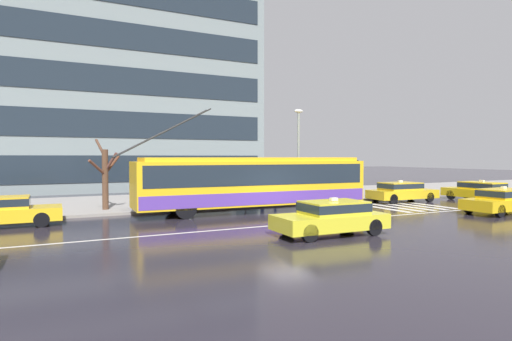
# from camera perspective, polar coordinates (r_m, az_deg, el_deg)

# --- Properties ---
(ground_plane) EXTENTS (160.00, 160.00, 0.00)m
(ground_plane) POSITION_cam_1_polar(r_m,az_deg,el_deg) (19.72, 4.75, -6.65)
(ground_plane) COLOR #26222B
(sidewalk_slab) EXTENTS (80.00, 10.00, 0.14)m
(sidewalk_slab) POSITION_cam_1_polar(r_m,az_deg,el_deg) (28.55, -5.47, -3.86)
(sidewalk_slab) COLOR gray
(sidewalk_slab) RESTS_ON ground_plane
(crosswalk_stripe_edge_near) EXTENTS (0.44, 4.40, 0.01)m
(crosswalk_stripe_edge_near) POSITION_cam_1_polar(r_m,az_deg,el_deg) (24.96, 16.72, -4.91)
(crosswalk_stripe_edge_near) COLOR beige
(crosswalk_stripe_edge_near) RESTS_ON ground_plane
(crosswalk_stripe_inner_a) EXTENTS (0.44, 4.40, 0.01)m
(crosswalk_stripe_inner_a) POSITION_cam_1_polar(r_m,az_deg,el_deg) (25.58, 18.21, -4.76)
(crosswalk_stripe_inner_a) COLOR beige
(crosswalk_stripe_inner_a) RESTS_ON ground_plane
(crosswalk_stripe_center) EXTENTS (0.44, 4.40, 0.01)m
(crosswalk_stripe_center) POSITION_cam_1_polar(r_m,az_deg,el_deg) (26.21, 19.62, -4.62)
(crosswalk_stripe_center) COLOR beige
(crosswalk_stripe_center) RESTS_ON ground_plane
(crosswalk_stripe_inner_b) EXTENTS (0.44, 4.40, 0.01)m
(crosswalk_stripe_inner_b) POSITION_cam_1_polar(r_m,az_deg,el_deg) (26.86, 20.96, -4.48)
(crosswalk_stripe_inner_b) COLOR beige
(crosswalk_stripe_inner_b) RESTS_ON ground_plane
(crosswalk_stripe_edge_far) EXTENTS (0.44, 4.40, 0.01)m
(crosswalk_stripe_edge_far) POSITION_cam_1_polar(r_m,az_deg,el_deg) (27.52, 22.24, -4.34)
(crosswalk_stripe_edge_far) COLOR beige
(crosswalk_stripe_edge_far) RESTS_ON ground_plane
(lane_centre_line) EXTENTS (72.00, 0.14, 0.01)m
(lane_centre_line) POSITION_cam_1_polar(r_m,az_deg,el_deg) (18.71, 6.65, -7.11)
(lane_centre_line) COLOR silver
(lane_centre_line) RESTS_ON ground_plane
(trolleybus) EXTENTS (13.46, 2.91, 5.34)m
(trolleybus) POSITION_cam_1_polar(r_m,az_deg,el_deg) (22.25, -0.24, -1.54)
(trolleybus) COLOR yellow
(trolleybus) RESTS_ON ground_plane
(taxi_ahead_of_bus) EXTENTS (4.62, 2.06, 1.39)m
(taxi_ahead_of_bus) POSITION_cam_1_polar(r_m,az_deg,el_deg) (28.74, 19.24, -2.65)
(taxi_ahead_of_bus) COLOR gold
(taxi_ahead_of_bus) RESTS_ON ground_plane
(taxi_cross_traffic) EXTENTS (1.80, 4.66, 1.39)m
(taxi_cross_traffic) POSITION_cam_1_polar(r_m,az_deg,el_deg) (31.33, 28.24, -2.40)
(taxi_cross_traffic) COLOR yellow
(taxi_cross_traffic) RESTS_ON ground_plane
(taxi_oncoming_near) EXTENTS (4.29, 1.91, 1.39)m
(taxi_oncoming_near) POSITION_cam_1_polar(r_m,az_deg,el_deg) (15.99, 10.23, -6.14)
(taxi_oncoming_near) COLOR yellow
(taxi_oncoming_near) RESTS_ON ground_plane
(taxi_oncoming_far) EXTENTS (4.51, 2.01, 1.39)m
(taxi_oncoming_far) POSITION_cam_1_polar(r_m,az_deg,el_deg) (25.09, 30.55, -3.46)
(taxi_oncoming_far) COLOR yellow
(taxi_oncoming_far) RESTS_ON ground_plane
(bus_shelter) EXTENTS (3.52, 1.86, 2.61)m
(bus_shelter) POSITION_cam_1_polar(r_m,az_deg,el_deg) (24.98, -5.77, 0.03)
(bus_shelter) COLOR gray
(bus_shelter) RESTS_ON sidewalk_slab
(pedestrian_at_shelter) EXTENTS (1.48, 1.48, 1.95)m
(pedestrian_at_shelter) POSITION_cam_1_polar(r_m,az_deg,el_deg) (26.44, 0.98, -0.72)
(pedestrian_at_shelter) COLOR #212A4B
(pedestrian_at_shelter) RESTS_ON sidewalk_slab
(pedestrian_approaching_curb) EXTENTS (1.29, 1.29, 1.98)m
(pedestrian_approaching_curb) POSITION_cam_1_polar(r_m,az_deg,el_deg) (27.85, 2.67, -0.51)
(pedestrian_approaching_curb) COLOR navy
(pedestrian_approaching_curb) RESTS_ON sidewalk_slab
(street_lamp) EXTENTS (0.60, 0.32, 5.75)m
(street_lamp) POSITION_cam_1_polar(r_m,az_deg,el_deg) (26.30, 5.82, 3.36)
(street_lamp) COLOR gray
(street_lamp) RESTS_ON sidewalk_slab
(street_tree_bare) EXTENTS (1.72, 1.70, 3.75)m
(street_tree_bare) POSITION_cam_1_polar(r_m,az_deg,el_deg) (23.42, -19.88, -0.57)
(street_tree_bare) COLOR brown
(street_tree_bare) RESTS_ON sidewalk_slab
(office_tower_corner_left) EXTENTS (23.90, 13.09, 18.30)m
(office_tower_corner_left) POSITION_cam_1_polar(r_m,az_deg,el_deg) (42.35, -17.66, 10.27)
(office_tower_corner_left) COLOR gray
(office_tower_corner_left) RESTS_ON ground_plane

